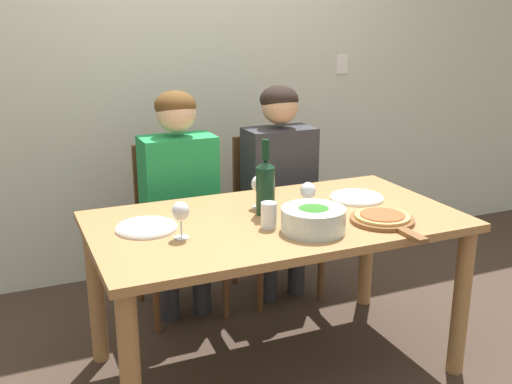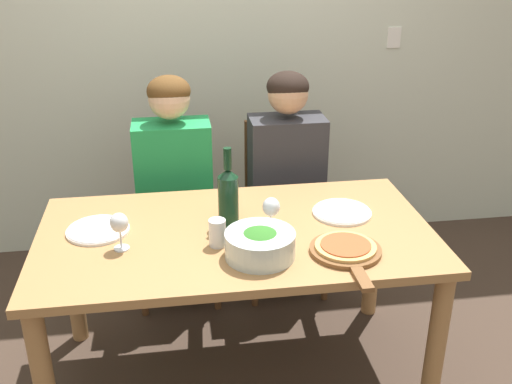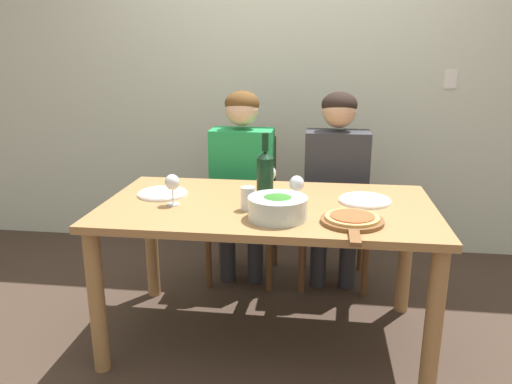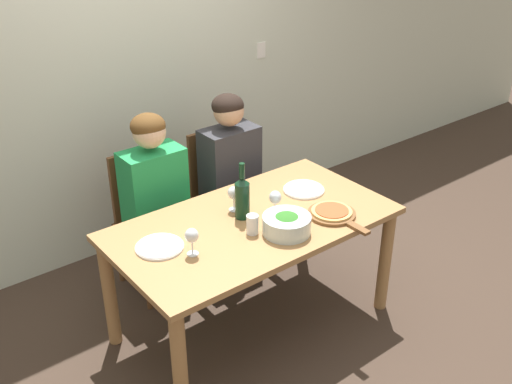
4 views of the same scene
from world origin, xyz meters
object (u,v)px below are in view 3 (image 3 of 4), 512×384
Objects in this scene: broccoli_bowl at (278,207)px; dinner_plate_right at (365,200)px; chair_left at (245,202)px; dinner_plate_left at (163,193)px; wine_glass_centre at (269,175)px; person_man at (336,173)px; wine_glass_right at (297,185)px; wine_glass_left at (172,184)px; pizza_on_board at (352,220)px; chair_right at (334,206)px; wine_bottle at (265,174)px; person_woman at (242,170)px; water_tumbler at (248,198)px.

dinner_plate_right is at bearing 36.95° from broccoli_bowl.
chair_left is 1.02m from dinner_plate_right.
dinner_plate_left and dinner_plate_right have the same top height.
broccoli_bowl is 1.05× the size of dinner_plate_left.
broccoli_bowl is 1.74× the size of wine_glass_centre.
person_man reaches higher than dinner_plate_left.
chair_left reaches higher than wine_glass_right.
dinner_plate_left is 1.67× the size of wine_glass_right.
chair_left is 5.99× the size of wine_glass_right.
chair_left is 3.59× the size of dinner_plate_right.
person_man is (0.58, -0.11, 0.24)m from chair_left.
person_man is 0.93m from broccoli_bowl.
wine_glass_left is (-0.21, -0.86, 0.35)m from chair_left.
chair_right is at bearing 92.50° from pizza_on_board.
broccoli_bowl is 0.68m from dinner_plate_left.
wine_glass_right is 1.00× the size of wine_glass_centre.
chair_right is 0.89m from wine_bottle.
chair_left is 5.99× the size of wine_glass_centre.
chair_left is at bearing 169.10° from person_man.
person_woman is 11.15× the size of water_tumbler.
broccoli_bowl is 0.64× the size of pizza_on_board.
wine_glass_centre is at bearing -70.27° from chair_left.
wine_bottle is 0.30m from broccoli_bowl.
wine_glass_right is at bearing -160.18° from dinner_plate_right.
wine_bottle reaches higher than chair_left.
wine_bottle reaches higher than broccoli_bowl.
dinner_plate_right is (0.49, 0.02, -0.12)m from wine_bottle.
chair_right is 3.59× the size of dinner_plate_left.
dinner_plate_right is 1.67× the size of wine_glass_left.
wine_bottle is 0.10m from wine_glass_centre.
person_woman reaches higher than chair_left.
person_woman is 0.91m from dinner_plate_right.
water_tumbler is at bearing 144.07° from broccoli_bowl.
wine_glass_left is at bearing -161.29° from wine_bottle.
person_man is 8.01× the size of wine_glass_left.
person_man is at bearing 92.81° from pizza_on_board.
pizza_on_board is at bearing -87.50° from chair_right.
chair_left is 2.70× the size of wine_bottle.
wine_bottle reaches higher than water_tumbler.
wine_glass_centre is at bearing 101.58° from broccoli_bowl.
wine_glass_left is 0.59m from wine_glass_right.
person_woman reaches higher than wine_bottle.
wine_glass_centre is at bearing 128.40° from wine_glass_right.
wine_glass_right is (-0.25, 0.21, 0.09)m from pizza_on_board.
wine_glass_left is (-0.79, -0.75, 0.11)m from person_man.
wine_bottle is at bearing 70.15° from water_tumbler.
person_man reaches higher than dinner_plate_right.
chair_left is at bearing 76.08° from wine_glass_left.
broccoli_bowl is at bearing -72.52° from wine_bottle.
chair_right reaches higher than dinner_plate_left.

